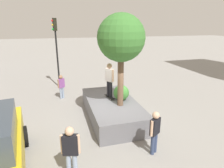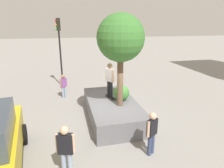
{
  "view_description": "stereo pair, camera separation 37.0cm",
  "coord_description": "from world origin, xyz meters",
  "px_view_note": "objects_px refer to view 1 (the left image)",
  "views": [
    {
      "loc": [
        -8.37,
        2.44,
        4.66
      ],
      "look_at": [
        0.52,
        -0.07,
        1.8
      ],
      "focal_mm": 31.5,
      "sensor_mm": 36.0,
      "label": 1
    },
    {
      "loc": [
        -8.47,
        2.08,
        4.66
      ],
      "look_at": [
        0.52,
        -0.07,
        1.8
      ],
      "focal_mm": 31.5,
      "sensor_mm": 36.0,
      "label": 2
    }
  ],
  "objects_px": {
    "planter_ledge": "(112,109)",
    "skateboard": "(110,97)",
    "pedestrian_crossing": "(71,149)",
    "passerby_with_bag": "(155,130)",
    "bystander_watching": "(61,85)",
    "traffic_light_corner": "(56,42)",
    "plaza_tree": "(121,39)",
    "skateboarder": "(109,78)"
  },
  "relations": [
    {
      "from": "pedestrian_crossing",
      "to": "passerby_with_bag",
      "type": "bearing_deg",
      "value": -82.7
    },
    {
      "from": "pedestrian_crossing",
      "to": "skateboard",
      "type": "bearing_deg",
      "value": -29.61
    },
    {
      "from": "skateboard",
      "to": "pedestrian_crossing",
      "type": "height_order",
      "value": "pedestrian_crossing"
    },
    {
      "from": "planter_ledge",
      "to": "skateboarder",
      "type": "height_order",
      "value": "skateboarder"
    },
    {
      "from": "plaza_tree",
      "to": "passerby_with_bag",
      "type": "height_order",
      "value": "plaza_tree"
    },
    {
      "from": "bystander_watching",
      "to": "traffic_light_corner",
      "type": "bearing_deg",
      "value": 2.47
    },
    {
      "from": "skateboarder",
      "to": "traffic_light_corner",
      "type": "bearing_deg",
      "value": 24.61
    },
    {
      "from": "bystander_watching",
      "to": "skateboard",
      "type": "bearing_deg",
      "value": -141.66
    },
    {
      "from": "skateboarder",
      "to": "traffic_light_corner",
      "type": "xyz_separation_m",
      "value": [
        5.41,
        2.48,
        1.39
      ]
    },
    {
      "from": "plaza_tree",
      "to": "traffic_light_corner",
      "type": "xyz_separation_m",
      "value": [
        6.47,
        2.73,
        -0.64
      ]
    },
    {
      "from": "skateboard",
      "to": "passerby_with_bag",
      "type": "height_order",
      "value": "passerby_with_bag"
    },
    {
      "from": "passerby_with_bag",
      "to": "skateboarder",
      "type": "bearing_deg",
      "value": 10.64
    },
    {
      "from": "bystander_watching",
      "to": "pedestrian_crossing",
      "type": "height_order",
      "value": "pedestrian_crossing"
    },
    {
      "from": "plaza_tree",
      "to": "passerby_with_bag",
      "type": "xyz_separation_m",
      "value": [
        -2.66,
        -0.45,
        -3.05
      ]
    },
    {
      "from": "skateboard",
      "to": "skateboarder",
      "type": "distance_m",
      "value": 1.04
    },
    {
      "from": "skateboarder",
      "to": "passerby_with_bag",
      "type": "height_order",
      "value": "skateboarder"
    },
    {
      "from": "plaza_tree",
      "to": "traffic_light_corner",
      "type": "height_order",
      "value": "plaza_tree"
    },
    {
      "from": "plaza_tree",
      "to": "passerby_with_bag",
      "type": "distance_m",
      "value": 4.07
    },
    {
      "from": "planter_ledge",
      "to": "pedestrian_crossing",
      "type": "bearing_deg",
      "value": 147.35
    },
    {
      "from": "plaza_tree",
      "to": "traffic_light_corner",
      "type": "relative_size",
      "value": 0.84
    },
    {
      "from": "traffic_light_corner",
      "to": "pedestrian_crossing",
      "type": "xyz_separation_m",
      "value": [
        -9.52,
        -0.15,
        -2.37
      ]
    },
    {
      "from": "planter_ledge",
      "to": "bystander_watching",
      "type": "bearing_deg",
      "value": 34.52
    },
    {
      "from": "skateboard",
      "to": "bystander_watching",
      "type": "xyz_separation_m",
      "value": [
        3.0,
        2.38,
        -0.06
      ]
    },
    {
      "from": "plaza_tree",
      "to": "bystander_watching",
      "type": "relative_size",
      "value": 2.72
    },
    {
      "from": "skateboard",
      "to": "traffic_light_corner",
      "type": "distance_m",
      "value": 6.43
    },
    {
      "from": "planter_ledge",
      "to": "skateboard",
      "type": "xyz_separation_m",
      "value": [
        0.46,
        0.0,
        0.51
      ]
    },
    {
      "from": "planter_ledge",
      "to": "passerby_with_bag",
      "type": "relative_size",
      "value": 2.84
    },
    {
      "from": "planter_ledge",
      "to": "bystander_watching",
      "type": "distance_m",
      "value": 4.22
    },
    {
      "from": "pedestrian_crossing",
      "to": "planter_ledge",
      "type": "bearing_deg",
      "value": -32.65
    },
    {
      "from": "skateboarder",
      "to": "planter_ledge",
      "type": "bearing_deg",
      "value": -179.44
    },
    {
      "from": "passerby_with_bag",
      "to": "plaza_tree",
      "type": "bearing_deg",
      "value": 9.62
    },
    {
      "from": "planter_ledge",
      "to": "traffic_light_corner",
      "type": "xyz_separation_m",
      "value": [
        5.87,
        2.48,
        2.94
      ]
    },
    {
      "from": "planter_ledge",
      "to": "skateboard",
      "type": "bearing_deg",
      "value": 0.56
    },
    {
      "from": "plaza_tree",
      "to": "skateboarder",
      "type": "bearing_deg",
      "value": 13.17
    },
    {
      "from": "pedestrian_crossing",
      "to": "passerby_with_bag",
      "type": "xyz_separation_m",
      "value": [
        0.39,
        -3.03,
        -0.05
      ]
    },
    {
      "from": "bystander_watching",
      "to": "passerby_with_bag",
      "type": "height_order",
      "value": "passerby_with_bag"
    },
    {
      "from": "plaza_tree",
      "to": "pedestrian_crossing",
      "type": "xyz_separation_m",
      "value": [
        -3.05,
        2.58,
        -3.01
      ]
    },
    {
      "from": "traffic_light_corner",
      "to": "pedestrian_crossing",
      "type": "distance_m",
      "value": 9.81
    },
    {
      "from": "skateboard",
      "to": "skateboarder",
      "type": "height_order",
      "value": "skateboarder"
    },
    {
      "from": "skateboard",
      "to": "plaza_tree",
      "type": "bearing_deg",
      "value": -166.83
    },
    {
      "from": "plaza_tree",
      "to": "pedestrian_crossing",
      "type": "relative_size",
      "value": 2.4
    },
    {
      "from": "passerby_with_bag",
      "to": "traffic_light_corner",
      "type": "bearing_deg",
      "value": 19.19
    }
  ]
}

